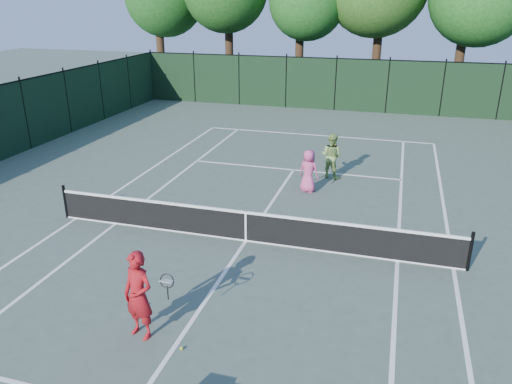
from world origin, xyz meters
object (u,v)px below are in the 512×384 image
(player_pink, at_px, (309,171))
(loose_ball_midcourt, at_px, (146,304))
(player_green, at_px, (331,156))
(loose_ball_near_cart, at_px, (182,348))
(coach, at_px, (139,295))

(player_pink, height_order, loose_ball_midcourt, player_pink)
(player_pink, xyz_separation_m, player_green, (0.54, 1.69, 0.09))
(player_green, distance_m, loose_ball_near_cart, 10.84)
(player_pink, height_order, player_green, player_green)
(coach, relative_size, loose_ball_near_cart, 27.44)
(coach, relative_size, player_pink, 1.24)
(loose_ball_near_cart, distance_m, loose_ball_midcourt, 1.78)
(player_green, relative_size, loose_ball_midcourt, 24.86)
(coach, relative_size, loose_ball_midcourt, 27.44)
(player_green, bearing_deg, player_pink, 90.58)
(coach, relative_size, player_green, 1.10)
(loose_ball_near_cart, bearing_deg, coach, 167.66)
(player_pink, distance_m, player_green, 1.78)
(player_green, bearing_deg, loose_ball_near_cart, 101.27)
(player_green, bearing_deg, loose_ball_midcourt, 92.61)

